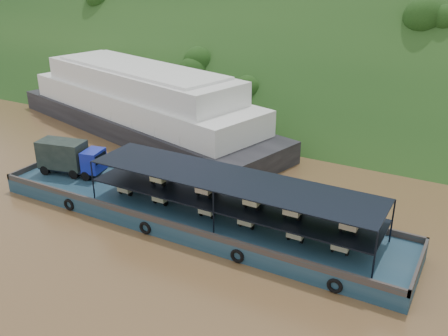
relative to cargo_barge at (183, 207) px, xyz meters
The scene contains 4 objects.
ground 3.78m from the cargo_barge, 20.16° to the left, with size 160.00×160.00×0.00m, color brown.
hillside 37.42m from the cargo_barge, 84.78° to the left, with size 140.00×28.00×28.00m, color #173A15.
cargo_barge is the anchor object (origin of this frame).
passenger_ferry 23.07m from the cargo_barge, 135.77° to the left, with size 40.95×19.79×8.05m.
Camera 1 is at (16.98, -31.07, 19.85)m, focal length 40.00 mm.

